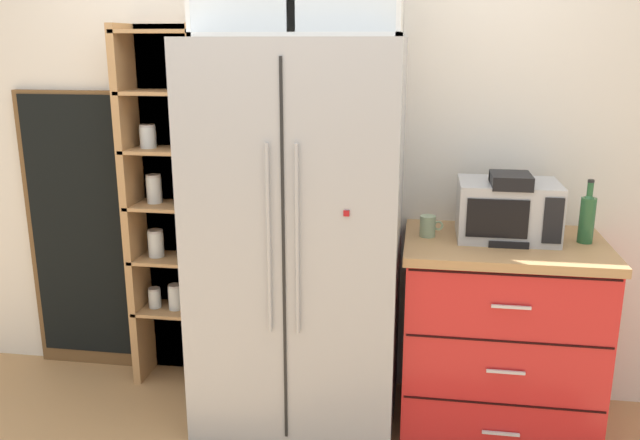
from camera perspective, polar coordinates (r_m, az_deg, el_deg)
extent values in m
plane|color=tan|center=(3.42, -1.75, -16.25)|extent=(10.65, 10.65, 0.00)
cube|color=silver|center=(3.35, -0.66, 6.44)|extent=(4.96, 0.10, 2.55)
cube|color=#ADAFB5|center=(3.06, -1.85, -1.56)|extent=(0.93, 0.68, 1.81)
cube|color=black|center=(2.74, -3.18, -3.60)|extent=(0.01, 0.01, 1.66)
cylinder|color=#ADAFB5|center=(2.72, -4.50, -1.80)|extent=(0.02, 0.02, 0.81)
cylinder|color=#ADAFB5|center=(2.69, -2.01, -1.92)|extent=(0.02, 0.02, 0.81)
cube|color=#A8161C|center=(2.64, 2.31, 0.58)|extent=(0.02, 0.01, 0.02)
cube|color=brown|center=(3.58, -12.21, 1.15)|extent=(0.47, 0.04, 1.88)
cube|color=tan|center=(3.54, -15.93, 0.73)|extent=(0.04, 0.23, 1.88)
cube|color=tan|center=(3.40, -9.90, 0.50)|extent=(0.04, 0.23, 1.88)
cube|color=tan|center=(3.63, -12.47, -7.64)|extent=(0.41, 0.23, 0.02)
cylinder|color=silver|center=(3.65, -14.17, -6.65)|extent=(0.07, 0.07, 0.10)
cylinder|color=white|center=(3.66, -14.16, -6.86)|extent=(0.06, 0.06, 0.07)
cylinder|color=#B2B2B7|center=(3.63, -14.23, -5.84)|extent=(0.06, 0.06, 0.01)
cylinder|color=silver|center=(3.60, -12.47, -6.63)|extent=(0.07, 0.07, 0.13)
cylinder|color=#B77A38|center=(3.60, -12.46, -6.91)|extent=(0.06, 0.06, 0.09)
cylinder|color=#B2B2B7|center=(3.57, -12.54, -5.61)|extent=(0.07, 0.07, 0.01)
cylinder|color=silver|center=(3.56, -10.94, -6.78)|extent=(0.07, 0.07, 0.12)
cylinder|color=#E0C67F|center=(3.57, -10.92, -7.06)|extent=(0.06, 0.06, 0.08)
cylinder|color=#B2B2B7|center=(3.54, -10.99, -5.75)|extent=(0.07, 0.07, 0.01)
cube|color=tan|center=(3.53, -12.74, -3.33)|extent=(0.41, 0.23, 0.02)
cylinder|color=silver|center=(3.55, -14.08, -2.06)|extent=(0.08, 0.08, 0.13)
cylinder|color=#CCB78C|center=(3.55, -14.06, -2.37)|extent=(0.07, 0.07, 0.09)
cylinder|color=#B2B2B7|center=(3.53, -14.15, -0.94)|extent=(0.08, 0.08, 0.01)
cylinder|color=silver|center=(3.49, -11.61, -2.21)|extent=(0.07, 0.07, 0.13)
cylinder|color=#2D2D2D|center=(3.50, -11.60, -2.51)|extent=(0.06, 0.06, 0.09)
cylinder|color=#B2B2B7|center=(3.47, -11.68, -1.09)|extent=(0.07, 0.07, 0.01)
cube|color=tan|center=(3.45, -13.02, 1.20)|extent=(0.41, 0.23, 0.02)
cylinder|color=silver|center=(3.49, -14.23, 2.56)|extent=(0.08, 0.08, 0.14)
cylinder|color=brown|center=(3.49, -14.21, 2.23)|extent=(0.07, 0.07, 0.09)
cylinder|color=#B2B2B7|center=(3.47, -14.31, 3.76)|extent=(0.07, 0.07, 0.01)
cylinder|color=silver|center=(3.42, -11.82, 2.32)|extent=(0.07, 0.07, 0.12)
cylinder|color=#382316|center=(3.42, -11.80, 2.03)|extent=(0.06, 0.06, 0.08)
cylinder|color=#B2B2B7|center=(3.41, -11.88, 3.40)|extent=(0.06, 0.06, 0.01)
cube|color=tan|center=(3.40, -13.30, 5.91)|extent=(0.41, 0.23, 0.02)
cylinder|color=silver|center=(3.43, -14.73, 6.95)|extent=(0.08, 0.08, 0.11)
cylinder|color=white|center=(3.43, -14.72, 6.69)|extent=(0.07, 0.07, 0.07)
cylinder|color=#B2B2B7|center=(3.42, -14.80, 7.93)|extent=(0.08, 0.08, 0.01)
cylinder|color=silver|center=(3.35, -12.12, 6.98)|extent=(0.07, 0.07, 0.11)
cylinder|color=beige|center=(3.35, -12.10, 6.69)|extent=(0.06, 0.06, 0.08)
cylinder|color=#B2B2B7|center=(3.34, -12.18, 8.04)|extent=(0.07, 0.07, 0.01)
cube|color=tan|center=(3.37, -13.60, 10.74)|extent=(0.41, 0.23, 0.02)
cube|color=tan|center=(3.36, -13.92, 15.63)|extent=(0.41, 0.23, 0.02)
cube|color=red|center=(3.23, 15.20, -9.96)|extent=(0.87, 0.62, 0.89)
cube|color=tan|center=(3.06, 15.80, -2.10)|extent=(0.90, 0.65, 0.04)
cube|color=black|center=(3.03, 15.60, -15.20)|extent=(0.85, 0.00, 0.01)
cube|color=silver|center=(3.09, 15.44, -17.46)|extent=(0.16, 0.01, 0.01)
cube|color=black|center=(2.89, 16.02, -10.13)|extent=(0.85, 0.00, 0.01)
cube|color=silver|center=(2.94, 15.85, -12.60)|extent=(0.16, 0.01, 0.01)
cube|color=black|center=(2.78, 16.47, -4.62)|extent=(0.85, 0.00, 0.01)
cube|color=silver|center=(2.82, 16.28, -7.28)|extent=(0.16, 0.01, 0.01)
cube|color=#ADAFB5|center=(3.07, 15.98, 0.84)|extent=(0.44, 0.32, 0.26)
cube|color=black|center=(2.91, 15.17, 0.10)|extent=(0.26, 0.01, 0.17)
cube|color=black|center=(2.94, 19.62, -0.08)|extent=(0.08, 0.01, 0.20)
cube|color=black|center=(3.04, 15.88, -1.58)|extent=(0.17, 0.20, 0.03)
cube|color=black|center=(3.07, 15.92, 1.21)|extent=(0.17, 0.06, 0.30)
cube|color=black|center=(2.97, 16.25, 3.32)|extent=(0.17, 0.20, 0.06)
cylinder|color=black|center=(3.01, 16.01, -0.26)|extent=(0.11, 0.11, 0.12)
cylinder|color=#8CA37F|center=(3.04, 9.35, -0.53)|extent=(0.07, 0.07, 0.10)
torus|color=#8CA37F|center=(3.04, 10.25, -0.48)|extent=(0.05, 0.01, 0.05)
cylinder|color=#285B33|center=(3.12, 22.19, -0.02)|extent=(0.07, 0.07, 0.20)
cone|color=#285B33|center=(3.10, 22.38, 1.89)|extent=(0.07, 0.07, 0.04)
cylinder|color=#285B33|center=(3.09, 22.44, 2.43)|extent=(0.03, 0.03, 0.07)
cylinder|color=black|center=(3.08, 22.51, 3.15)|extent=(0.03, 0.03, 0.01)
cube|color=silver|center=(2.95, -1.93, 15.80)|extent=(0.90, 0.32, 0.02)
cylinder|color=silver|center=(3.03, -8.01, 15.88)|extent=(0.05, 0.05, 0.00)
cylinder|color=silver|center=(3.03, -8.03, 16.51)|extent=(0.01, 0.01, 0.07)
cone|color=silver|center=(3.03, -8.08, 17.64)|extent=(0.06, 0.06, 0.05)
cylinder|color=silver|center=(2.91, 4.39, 16.01)|extent=(0.05, 0.05, 0.00)
cylinder|color=silver|center=(2.91, 4.40, 16.66)|extent=(0.01, 0.01, 0.07)
cone|color=silver|center=(2.91, 4.43, 17.84)|extent=(0.06, 0.06, 0.05)
cube|color=brown|center=(3.82, -20.10, -1.12)|extent=(0.60, 0.04, 1.55)
cube|color=black|center=(3.80, -20.28, -0.77)|extent=(0.54, 0.01, 1.45)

